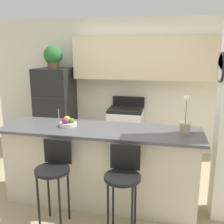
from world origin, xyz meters
TOP-DOWN VIEW (x-y plane):
  - ground_plane at (0.00, 0.00)m, footprint 14.00×14.00m
  - wall_back at (0.15, 1.94)m, footprint 5.60×0.38m
  - counter_bar at (0.00, 0.00)m, footprint 2.51×0.72m
  - refrigerator at (-1.34, 1.63)m, footprint 0.65×0.68m
  - stove_range at (0.06, 1.67)m, footprint 0.62×0.62m
  - bar_stool_left at (-0.39, -0.54)m, footprint 0.38×0.38m
  - bar_stool_right at (0.39, -0.54)m, footprint 0.38×0.38m
  - potted_plant_on_fridge at (-1.34, 1.63)m, footprint 0.35×0.35m
  - orchid_vase at (1.02, 0.04)m, footprint 0.12×0.12m
  - fruit_bowl at (-0.43, 0.01)m, footprint 0.22×0.22m

SIDE VIEW (x-z plane):
  - ground_plane at x=0.00m, z-range 0.00..0.00m
  - stove_range at x=0.06m, z-range -0.07..1.00m
  - counter_bar at x=0.00m, z-range 0.00..1.01m
  - bar_stool_left at x=-0.39m, z-range 0.17..1.14m
  - bar_stool_right at x=0.39m, z-range 0.17..1.14m
  - refrigerator at x=-1.34m, z-range 0.00..1.62m
  - fruit_bowl at x=-0.43m, z-range 0.99..1.11m
  - orchid_vase at x=1.02m, z-range 0.90..1.35m
  - wall_back at x=0.15m, z-range 0.23..2.78m
  - potted_plant_on_fridge at x=-1.34m, z-range 1.63..2.05m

